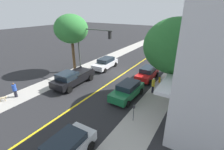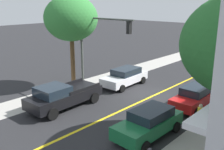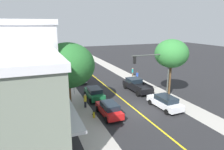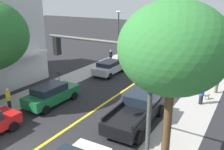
% 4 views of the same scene
% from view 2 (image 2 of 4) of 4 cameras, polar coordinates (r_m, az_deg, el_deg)
% --- Properties ---
extents(ground_plane, '(140.00, 140.00, 0.00)m').
position_cam_2_polar(ground_plane, '(21.19, 8.95, -4.54)').
color(ground_plane, '#262628').
extents(sidewalk_right, '(2.80, 126.00, 0.01)m').
position_cam_2_polar(sidewalk_right, '(24.87, -2.87, -1.27)').
color(sidewalk_right, '#ADA8A0').
rests_on(sidewalk_right, ground).
extents(road_centerline_stripe, '(0.20, 126.00, 0.00)m').
position_cam_2_polar(road_centerline_stripe, '(21.19, 8.95, -4.53)').
color(road_centerline_stripe, yellow).
rests_on(road_centerline_stripe, ground).
extents(street_tree_right_corner, '(4.46, 4.46, 7.85)m').
position_cam_2_polar(street_tree_right_corner, '(22.27, -8.97, 12.10)').
color(street_tree_right_corner, brown).
rests_on(street_tree_right_corner, ground).
extents(fire_hydrant, '(0.44, 0.24, 0.86)m').
position_cam_2_polar(fire_hydrant, '(18.80, 21.94, -6.84)').
color(fire_hydrant, yellow).
rests_on(fire_hydrant, ground).
extents(traffic_light_mast, '(5.59, 0.32, 6.47)m').
position_cam_2_polar(traffic_light_mast, '(20.97, -3.57, 7.75)').
color(traffic_light_mast, '#474C47').
rests_on(traffic_light_mast, ground).
extents(red_sedan_left_curb, '(1.93, 4.36, 1.55)m').
position_cam_2_polar(red_sedan_left_curb, '(19.41, 17.63, -4.52)').
color(red_sedan_left_curb, red).
rests_on(red_sedan_left_curb, ground).
extents(green_sedan_left_curb, '(2.10, 4.53, 1.59)m').
position_cam_2_polar(green_sedan_left_curb, '(14.85, 8.11, -10.21)').
color(green_sedan_left_curb, '#196638').
rests_on(green_sedan_left_curb, ground).
extents(white_sedan_right_curb, '(2.24, 4.82, 1.56)m').
position_cam_2_polar(white_sedan_right_curb, '(23.31, 2.85, -0.37)').
color(white_sedan_right_curb, silver).
rests_on(white_sedan_right_curb, ground).
extents(black_pickup_truck, '(2.49, 5.66, 1.78)m').
position_cam_2_polar(black_pickup_truck, '(18.72, -10.73, -4.47)').
color(black_pickup_truck, black).
rests_on(black_pickup_truck, ground).
extents(pedestrian_yellow_shirt, '(0.33, 0.33, 1.71)m').
position_cam_2_polar(pedestrian_yellow_shirt, '(15.94, 18.66, -8.71)').
color(pedestrian_yellow_shirt, black).
rests_on(pedestrian_yellow_shirt, ground).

